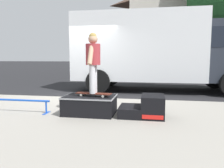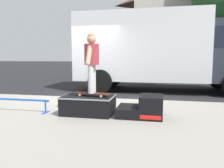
% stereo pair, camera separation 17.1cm
% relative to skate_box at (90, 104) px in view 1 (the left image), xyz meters
% --- Properties ---
extents(ground_plane, '(140.00, 140.00, 0.00)m').
position_rel_skate_box_xyz_m(ground_plane, '(-1.20, 2.41, -0.33)').
color(ground_plane, black).
extents(sidewalk_slab, '(50.00, 5.00, 0.12)m').
position_rel_skate_box_xyz_m(sidewalk_slab, '(-1.20, -0.59, -0.27)').
color(sidewalk_slab, gray).
rests_on(sidewalk_slab, ground).
extents(skate_box, '(1.10, 0.77, 0.40)m').
position_rel_skate_box_xyz_m(skate_box, '(0.00, 0.00, 0.00)').
color(skate_box, black).
rests_on(skate_box, sidewalk_slab).
extents(kicker_ramp, '(0.92, 0.69, 0.45)m').
position_rel_skate_box_xyz_m(kicker_ramp, '(1.20, -0.00, -0.03)').
color(kicker_ramp, black).
rests_on(kicker_ramp, sidewalk_slab).
extents(grind_rail, '(1.47, 0.28, 0.29)m').
position_rel_skate_box_xyz_m(grind_rail, '(-1.61, -0.13, 0.01)').
color(grind_rail, blue).
rests_on(grind_rail, sidewalk_slab).
extents(skateboard, '(0.80, 0.31, 0.07)m').
position_rel_skate_box_xyz_m(skateboard, '(0.09, -0.02, 0.24)').
color(skateboard, '#4C1E14').
rests_on(skateboard, skate_box).
extents(skater_kid, '(0.31, 0.65, 1.27)m').
position_rel_skate_box_xyz_m(skater_kid, '(0.09, -0.02, 1.00)').
color(skater_kid, silver).
rests_on(skater_kid, skateboard).
extents(box_truck, '(6.91, 2.63, 3.05)m').
position_rel_skate_box_xyz_m(box_truck, '(1.71, 4.61, 1.37)').
color(box_truck, white).
rests_on(box_truck, ground).
extents(house_behind, '(9.54, 8.22, 8.40)m').
position_rel_skate_box_xyz_m(house_behind, '(4.09, 15.86, 3.91)').
color(house_behind, beige).
rests_on(house_behind, ground).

